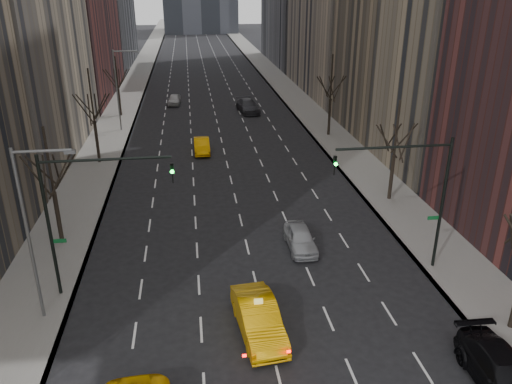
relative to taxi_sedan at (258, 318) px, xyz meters
name	(u,v)px	position (x,y,z in m)	size (l,w,h in m)	color
sidewalk_left	(132,88)	(-11.79, 62.61, -0.79)	(4.50, 320.00, 0.15)	slate
sidewalk_right	(282,84)	(12.71, 62.61, -0.79)	(4.50, 320.00, 0.15)	slate
tree_lw_b	(54,192)	(-11.54, 10.61, 2.86)	(3.36, 3.50, 7.82)	black
tree_lw_c	(94,122)	(-11.54, 26.61, 3.17)	(3.36, 3.50, 8.74)	black
tree_lw_d	(118,89)	(-11.54, 44.61, 2.70)	(3.36, 3.50, 7.36)	black
tree_rw_b	(394,155)	(12.46, 14.61, 2.86)	(3.36, 3.50, 7.82)	black
tree_rw_c	(330,100)	(12.46, 32.61, 3.17)	(3.36, 3.50, 8.74)	black
traffic_mast_left	(79,203)	(-8.65, 4.61, 4.63)	(6.69, 0.39, 8.00)	black
traffic_mast_right	(417,185)	(9.57, 4.61, 4.63)	(6.69, 0.39, 8.00)	black
streetlight_near	(33,219)	(-10.38, 2.61, 4.76)	(2.83, 0.22, 9.00)	slate
streetlight_far	(119,82)	(-10.38, 37.61, 4.76)	(2.83, 0.22, 9.00)	slate
taxi_sedan	(258,318)	(0.00, 0.00, 0.00)	(1.83, 5.23, 1.72)	#EDA404
silver_sedan_ahead	(300,238)	(3.85, 8.00, -0.15)	(1.69, 4.21, 1.43)	#A1A4A9
parked_suv_black	(504,374)	(9.66, -5.03, -0.06)	(2.25, 5.52, 1.60)	black
far_taxi	(202,146)	(-1.78, 28.59, -0.14)	(1.52, 4.37, 1.44)	#FFA805
far_suv_grey	(248,106)	(4.82, 44.65, -0.04)	(2.31, 5.69, 1.65)	#323137
far_car_white	(174,100)	(-4.86, 50.49, -0.16)	(1.65, 4.10, 1.40)	#BBBBBB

